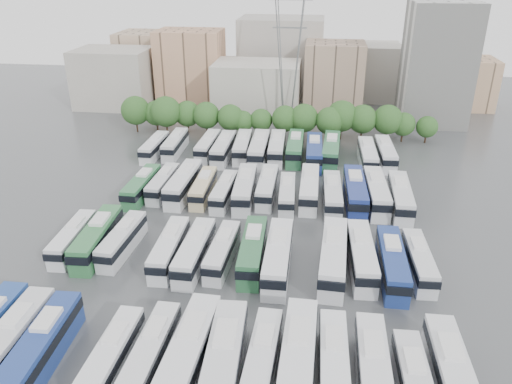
# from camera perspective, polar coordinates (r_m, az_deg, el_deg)

# --- Properties ---
(ground) EXTENTS (220.00, 220.00, 0.00)m
(ground) POSITION_cam_1_polar(r_m,az_deg,el_deg) (66.91, -1.28, -5.42)
(ground) COLOR #424447
(ground) RESTS_ON ground
(tree_line) EXTENTS (65.60, 7.94, 8.15)m
(tree_line) POSITION_cam_1_polar(r_m,az_deg,el_deg) (103.88, 1.41, 8.58)
(tree_line) COLOR black
(tree_line) RESTS_ON ground
(city_buildings) EXTENTS (102.00, 35.00, 20.00)m
(city_buildings) POSITION_cam_1_polar(r_m,az_deg,el_deg) (132.42, 0.15, 13.78)
(city_buildings) COLOR #9E998E
(city_buildings) RESTS_ON ground
(apartment_tower) EXTENTS (14.00, 14.00, 26.00)m
(apartment_tower) POSITION_cam_1_polar(r_m,az_deg,el_deg) (119.50, 19.97, 13.59)
(apartment_tower) COLOR silver
(apartment_tower) RESTS_ON ground
(electricity_pylon) EXTENTS (9.00, 6.91, 33.83)m
(electricity_pylon) POSITION_cam_1_polar(r_m,az_deg,el_deg) (108.23, 3.83, 16.95)
(electricity_pylon) COLOR slate
(electricity_pylon) RESTS_ON ground
(bus_r0_s1) EXTENTS (3.01, 12.94, 4.05)m
(bus_r0_s1) POSITION_cam_1_polar(r_m,az_deg,el_deg) (53.04, -26.25, -15.13)
(bus_r0_s1) COLOR silver
(bus_r0_s1) RESTS_ON ground
(bus_r0_s2) EXTENTS (3.26, 12.70, 3.95)m
(bus_r0_s2) POSITION_cam_1_polar(r_m,az_deg,el_deg) (51.51, -23.24, -15.87)
(bus_r0_s2) COLOR navy
(bus_r0_s2) RESTS_ON ground
(bus_r0_s4) EXTENTS (2.62, 11.17, 3.49)m
(bus_r0_s4) POSITION_cam_1_polar(r_m,az_deg,el_deg) (48.74, -16.22, -17.64)
(bus_r0_s4) COLOR silver
(bus_r0_s4) RESTS_ON ground
(bus_r0_s5) EXTENTS (2.65, 11.08, 3.46)m
(bus_r0_s5) POSITION_cam_1_polar(r_m,az_deg,el_deg) (48.50, -11.81, -17.33)
(bus_r0_s5) COLOR silver
(bus_r0_s5) RESTS_ON ground
(bus_r0_s6) EXTENTS (3.49, 13.56, 4.22)m
(bus_r0_s6) POSITION_cam_1_polar(r_m,az_deg,el_deg) (47.10, -7.70, -17.87)
(bus_r0_s6) COLOR silver
(bus_r0_s6) RESTS_ON ground
(bus_r0_s7) EXTENTS (3.61, 13.75, 4.27)m
(bus_r0_s7) POSITION_cam_1_polar(r_m,az_deg,el_deg) (45.92, -3.73, -18.99)
(bus_r0_s7) COLOR silver
(bus_r0_s7) RESTS_ON ground
(bus_r0_s8) EXTENTS (2.85, 11.36, 3.54)m
(bus_r0_s8) POSITION_cam_1_polar(r_m,az_deg,el_deg) (46.65, 0.69, -18.67)
(bus_r0_s8) COLOR silver
(bus_r0_s8) RESTS_ON ground
(bus_r0_s9) EXTENTS (3.24, 13.61, 4.25)m
(bus_r0_s9) POSITION_cam_1_polar(r_m,az_deg,el_deg) (46.23, 4.78, -18.68)
(bus_r0_s9) COLOR silver
(bus_r0_s9) RESTS_ON ground
(bus_r0_s10) EXTENTS (2.69, 11.60, 3.63)m
(bus_r0_s10) POSITION_cam_1_polar(r_m,az_deg,el_deg) (46.76, 8.86, -18.84)
(bus_r0_s10) COLOR silver
(bus_r0_s10) RESTS_ON ground
(bus_r0_s11) EXTENTS (2.70, 12.18, 3.82)m
(bus_r0_s11) POSITION_cam_1_polar(r_m,az_deg,el_deg) (46.61, 13.26, -19.33)
(bus_r0_s11) COLOR silver
(bus_r0_s11) RESTS_ON ground
(bus_r0_s13) EXTENTS (2.87, 12.60, 3.94)m
(bus_r0_s13) POSITION_cam_1_polar(r_m,az_deg,el_deg) (48.05, 21.50, -18.96)
(bus_r0_s13) COLOR silver
(bus_r0_s13) RESTS_ON ground
(bus_r1_s0) EXTENTS (2.79, 10.98, 3.42)m
(bus_r1_s0) POSITION_cam_1_polar(r_m,az_deg,el_deg) (68.04, -20.20, -4.94)
(bus_r1_s0) COLOR silver
(bus_r1_s0) RESTS_ON ground
(bus_r1_s1) EXTENTS (3.34, 12.74, 3.96)m
(bus_r1_s1) POSITION_cam_1_polar(r_m,az_deg,el_deg) (66.61, -17.69, -4.96)
(bus_r1_s1) COLOR #30713E
(bus_r1_s1) RESTS_ON ground
(bus_r1_s2) EXTENTS (2.94, 11.23, 3.49)m
(bus_r1_s2) POSITION_cam_1_polar(r_m,az_deg,el_deg) (65.63, -15.04, -5.30)
(bus_r1_s2) COLOR silver
(bus_r1_s2) RESTS_ON ground
(bus_r1_s4) EXTENTS (2.76, 11.64, 3.64)m
(bus_r1_s4) POSITION_cam_1_polar(r_m,az_deg,el_deg) (62.47, -9.86, -6.34)
(bus_r1_s4) COLOR silver
(bus_r1_s4) RESTS_ON ground
(bus_r1_s5) EXTENTS (2.90, 12.05, 3.76)m
(bus_r1_s5) POSITION_cam_1_polar(r_m,az_deg,el_deg) (61.29, -7.03, -6.73)
(bus_r1_s5) COLOR silver
(bus_r1_s5) RESTS_ON ground
(bus_r1_s6) EXTENTS (2.90, 11.04, 3.43)m
(bus_r1_s6) POSITION_cam_1_polar(r_m,az_deg,el_deg) (61.35, -3.87, -6.73)
(bus_r1_s6) COLOR silver
(bus_r1_s6) RESTS_ON ground
(bus_r1_s7) EXTENTS (3.07, 12.41, 3.87)m
(bus_r1_s7) POSITION_cam_1_polar(r_m,az_deg,el_deg) (60.93, -0.39, -6.67)
(bus_r1_s7) COLOR #2A623A
(bus_r1_s7) RESTS_ON ground
(bus_r1_s8) EXTENTS (2.95, 13.19, 4.13)m
(bus_r1_s8) POSITION_cam_1_polar(r_m,az_deg,el_deg) (59.65, 2.53, -7.32)
(bus_r1_s8) COLOR silver
(bus_r1_s8) RESTS_ON ground
(bus_r1_s10) EXTENTS (3.64, 13.74, 4.27)m
(bus_r1_s10) POSITION_cam_1_polar(r_m,az_deg,el_deg) (60.15, 8.83, -7.25)
(bus_r1_s10) COLOR silver
(bus_r1_s10) RESTS_ON ground
(bus_r1_s11) EXTENTS (3.25, 12.66, 3.94)m
(bus_r1_s11) POSITION_cam_1_polar(r_m,az_deg,el_deg) (61.19, 11.97, -7.10)
(bus_r1_s11) COLOR silver
(bus_r1_s11) RESTS_ON ground
(bus_r1_s12) EXTENTS (2.74, 12.52, 3.93)m
(bus_r1_s12) POSITION_cam_1_polar(r_m,az_deg,el_deg) (60.70, 15.30, -7.79)
(bus_r1_s12) COLOR navy
(bus_r1_s12) RESTS_ON ground
(bus_r1_s13) EXTENTS (2.79, 11.05, 3.44)m
(bus_r1_s13) POSITION_cam_1_polar(r_m,az_deg,el_deg) (62.38, 18.13, -7.49)
(bus_r1_s13) COLOR silver
(bus_r1_s13) RESTS_ON ground
(bus_r2_s1) EXTENTS (2.88, 11.74, 3.66)m
(bus_r2_s1) POSITION_cam_1_polar(r_m,az_deg,el_deg) (79.92, -12.91, 0.70)
(bus_r2_s1) COLOR #307042
(bus_r2_s1) RESTS_ON ground
(bus_r2_s2) EXTENTS (2.70, 11.03, 3.44)m
(bus_r2_s2) POSITION_cam_1_polar(r_m,az_deg,el_deg) (80.46, -10.57, 1.01)
(bus_r2_s2) COLOR silver
(bus_r2_s2) RESTS_ON ground
(bus_r2_s3) EXTENTS (3.24, 13.08, 4.08)m
(bus_r2_s3) POSITION_cam_1_polar(r_m,az_deg,el_deg) (79.15, -8.28, 1.02)
(bus_r2_s3) COLOR silver
(bus_r2_s3) RESTS_ON ground
(bus_r2_s4) EXTENTS (2.52, 11.02, 3.45)m
(bus_r2_s4) POSITION_cam_1_polar(r_m,az_deg,el_deg) (78.10, -6.02, 0.55)
(bus_r2_s4) COLOR #CDBA8D
(bus_r2_s4) RESTS_ON ground
(bus_r2_s5) EXTENTS (2.78, 10.93, 3.40)m
(bus_r2_s5) POSITION_cam_1_polar(r_m,az_deg,el_deg) (76.56, -3.65, 0.10)
(bus_r2_s5) COLOR silver
(bus_r2_s5) RESTS_ON ground
(bus_r2_s6) EXTENTS (3.42, 12.95, 4.03)m
(bus_r2_s6) POSITION_cam_1_polar(r_m,az_deg,el_deg) (76.68, -1.28, 0.45)
(bus_r2_s6) COLOR silver
(bus_r2_s6) RESTS_ON ground
(bus_r2_s7) EXTENTS (2.60, 11.80, 3.70)m
(bus_r2_s7) POSITION_cam_1_polar(r_m,az_deg,el_deg) (77.62, 1.29, 0.64)
(bus_r2_s7) COLOR silver
(bus_r2_s7) RESTS_ON ground
(bus_r2_s8) EXTENTS (2.84, 10.91, 3.39)m
(bus_r2_s8) POSITION_cam_1_polar(r_m,az_deg,el_deg) (75.75, 3.58, -0.18)
(bus_r2_s8) COLOR silver
(bus_r2_s8) RESTS_ON ground
(bus_r2_s9) EXTENTS (2.77, 12.69, 3.98)m
(bus_r2_s9) POSITION_cam_1_polar(r_m,az_deg,el_deg) (77.19, 6.12, 0.46)
(bus_r2_s9) COLOR silver
(bus_r2_s9) RESTS_ON ground
(bus_r2_s10) EXTENTS (2.94, 12.09, 3.77)m
(bus_r2_s10) POSITION_cam_1_polar(r_m,az_deg,el_deg) (75.77, 8.71, -0.28)
(bus_r2_s10) COLOR silver
(bus_r2_s10) RESTS_ON ground
(bus_r2_s11) EXTENTS (3.27, 13.53, 4.22)m
(bus_r2_s11) POSITION_cam_1_polar(r_m,az_deg,el_deg) (76.90, 11.26, 0.09)
(bus_r2_s11) COLOR navy
(bus_r2_s11) RESTS_ON ground
(bus_r2_s12) EXTENTS (3.31, 13.26, 4.13)m
(bus_r2_s12) POSITION_cam_1_polar(r_m,az_deg,el_deg) (77.39, 13.58, -0.01)
(bus_r2_s12) COLOR silver
(bus_r2_s12) RESTS_ON ground
(bus_r2_s13) EXTENTS (3.14, 12.89, 4.02)m
(bus_r2_s13) POSITION_cam_1_polar(r_m,az_deg,el_deg) (76.97, 16.17, -0.51)
(bus_r2_s13) COLOR silver
(bus_r2_s13) RESTS_ON ground
(bus_r3_s0) EXTENTS (2.65, 11.32, 3.54)m
(bus_r3_s0) POSITION_cam_1_polar(r_m,az_deg,el_deg) (96.44, -11.51, 5.09)
(bus_r3_s0) COLOR silver
(bus_r3_s0) RESTS_ON ground
(bus_r3_s1) EXTENTS (2.78, 11.80, 3.69)m
(bus_r3_s1) POSITION_cam_1_polar(r_m,az_deg,el_deg) (97.01, -9.22, 5.44)
(bus_r3_s1) COLOR silver
(bus_r3_s1) RESTS_ON ground
(bus_r3_s3) EXTENTS (2.87, 11.80, 3.68)m
(bus_r3_s3) POSITION_cam_1_polar(r_m,az_deg,el_deg) (95.43, -5.52, 5.31)
(bus_r3_s3) COLOR silver
(bus_r3_s3) RESTS_ON ground
(bus_r3_s4) EXTENTS (2.84, 12.56, 3.93)m
(bus_r3_s4) POSITION_cam_1_polar(r_m,az_deg,el_deg) (93.40, -3.75, 5.01)
(bus_r3_s4) COLOR silver
(bus_r3_s4) RESTS_ON ground
(bus_r3_s5) EXTENTS (3.25, 12.30, 3.82)m
(bus_r3_s5) POSITION_cam_1_polar(r_m,az_deg,el_deg) (94.33, -1.55, 5.23)
(bus_r3_s5) COLOR silver
(bus_r3_s5) RESTS_ON ground
(bus_r3_s6) EXTENTS (3.15, 13.45, 4.20)m
(bus_r3_s6) POSITION_cam_1_polar(r_m,az_deg,el_deg) (92.67, 0.36, 4.99)
(bus_r3_s6) COLOR silver
(bus_r3_s6) RESTS_ON ground
(bus_r3_s7) EXTENTS (3.18, 12.74, 3.97)m
(bus_r3_s7) POSITION_cam_1_polar(r_m,az_deg,el_deg) (93.57, 2.40, 5.10)
(bus_r3_s7) COLOR silver
(bus_r3_s7) RESTS_ON ground
(bus_r3_s8) EXTENTS (2.92, 13.05, 4.09)m
(bus_r3_s8) POSITION_cam_1_polar(r_m,az_deg,el_deg) (93.55, 4.50, 5.07)
(bus_r3_s8) COLOR #2F6F43
(bus_r3_s8) RESTS_ON ground
(bus_r3_s9) EXTENTS (3.15, 13.23, 4.13)m
(bus_r3_s9) POSITION_cam_1_polar(r_m,az_deg,el_deg) (91.85, 6.66, 4.60)
(bus_r3_s9) COLOR navy
(bus_r3_s9) RESTS_ON ground
(bus_r3_s10) EXTENTS (3.63, 13.63, 4.23)m
(bus_r3_s10) POSITION_cam_1_polar(r_m,az_deg,el_deg) (92.85, 8.58, 4.75)
(bus_r3_s10) COLOR #2F6D44
(bus_r3_s10) RESTS_ON ground
(bus_r3_s12) EXTENTS (2.96, 12.44, 3.89)m
(bus_r3_s12) POSITION_cam_1_polar(r_m,az_deg,el_deg) (92.09, 12.62, 4.13)
(bus_r3_s12) COLOR silver
(bus_r3_s12) RESTS_ON ground
(bus_r3_s13) EXTENTS (3.12, 12.41, 3.87)m
(bus_r3_s13) POSITION_cam_1_polar(r_m,az_deg,el_deg) (93.85, 14.56, 4.31)
(bus_r3_s13) COLOR silver
(bus_r3_s13) RESTS_ON ground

